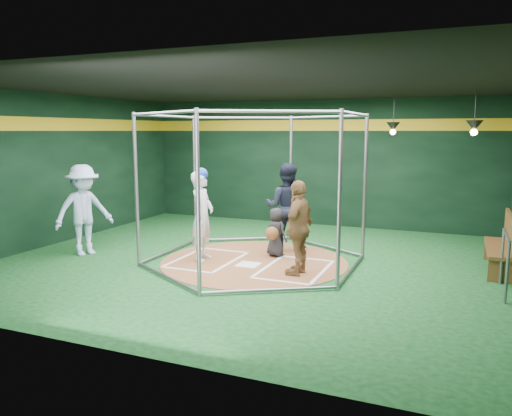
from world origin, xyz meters
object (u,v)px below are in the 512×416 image
at_px(batter_figure, 202,215).
at_px(dugout_bench, 504,242).
at_px(visitor_leopard, 299,228).
at_px(umpire, 286,207).

relative_size(batter_figure, dugout_bench, 1.02).
bearing_deg(visitor_leopard, umpire, -148.49).
xyz_separation_m(batter_figure, visitor_leopard, (2.14, -0.24, -0.07)).
bearing_deg(umpire, batter_figure, 40.09).
distance_m(visitor_leopard, umpire, 1.97).
relative_size(umpire, dugout_bench, 1.03).
bearing_deg(dugout_bench, umpire, 179.22).
distance_m(visitor_leopard, dugout_bench, 3.94).
height_order(batter_figure, umpire, umpire).
distance_m(batter_figure, dugout_bench, 5.87).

